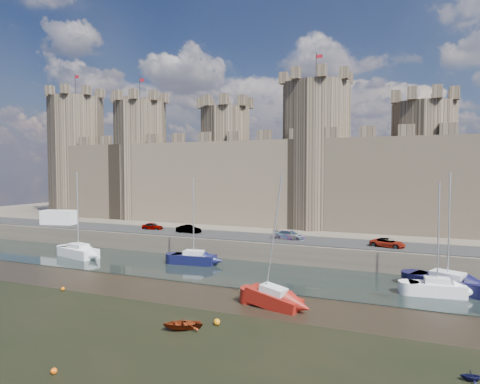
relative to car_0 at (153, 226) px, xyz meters
The scene contains 20 objects.
ground 40.28m from the car_0, 59.74° to the right, with size 160.00×160.00×0.00m, color black.
water_channel 23.08m from the car_0, 27.84° to the right, with size 160.00×12.00×0.08m, color black.
quay 32.46m from the car_0, 51.36° to the left, with size 160.00×60.00×2.50m, color #4C443A.
road 20.26m from the car_0, ahead, with size 160.00×7.00×0.10m, color black.
castle 25.21m from the car_0, 34.18° to the left, with size 108.50×11.00×29.00m.
car_0 is the anchor object (origin of this frame).
car_1 6.97m from the car_0, ahead, with size 1.28×3.68×1.21m, color gray.
car_2 22.16m from the car_0, ahead, with size 1.75×4.31×1.25m, color gray.
car_3 34.58m from the car_0, ahead, with size 1.86×4.03×1.12m, color gray.
van 18.01m from the car_0, behind, with size 5.66×2.26×2.47m, color white.
sailboat_0 12.22m from the car_0, 109.44° to the right, with size 6.50×3.76×11.43m.
sailboat_1 15.35m from the car_0, 36.15° to the right, with size 5.59×2.75×10.75m.
sailboat_2 41.39m from the car_0, 16.53° to the right, with size 5.10×2.48×10.60m.
sailboat_3 41.76m from the car_0, 13.09° to the right, with size 7.03×4.90×11.50m.
sailboat_4 33.82m from the car_0, 37.89° to the right, with size 5.18×2.98×11.40m.
dinghy_4 35.89m from the car_0, 51.97° to the right, with size 2.09×0.61×2.92m, color maroon.
dinghy_7 49.98m from the car_0, 34.98° to the right, with size 1.05×0.64×1.21m, color black.
buoy_1 24.94m from the car_0, 75.70° to the right, with size 0.38×0.38×0.38m, color #CF5E09.
buoy_2 41.69m from the car_0, 63.12° to the right, with size 0.38×0.38×0.38m, color #DD5109.
buoy_3 35.82m from the car_0, 47.71° to the right, with size 0.50×0.50×0.50m, color orange.
Camera 1 is at (17.87, -20.33, 11.79)m, focal length 32.00 mm.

